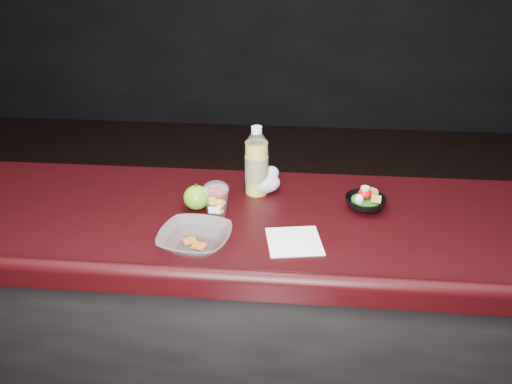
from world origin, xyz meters
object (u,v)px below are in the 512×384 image
fruit_cup (216,199)px  green_apple (197,197)px  lemonade_bottle (257,166)px  takeout_bowl (195,239)px  snack_bowl (365,202)px

fruit_cup → green_apple: size_ratio=1.32×
lemonade_bottle → fruit_cup: 0.21m
lemonade_bottle → green_apple: lemonade_bottle is taller
lemonade_bottle → takeout_bowl: lemonade_bottle is taller
green_apple → takeout_bowl: green_apple is taller
lemonade_bottle → green_apple: size_ratio=2.72×
snack_bowl → takeout_bowl: bearing=-151.9°
lemonade_bottle → takeout_bowl: size_ratio=1.06×
green_apple → fruit_cup: bearing=-28.5°
fruit_cup → green_apple: bearing=151.5°
green_apple → snack_bowl: size_ratio=0.60×
fruit_cup → green_apple: (-0.07, 0.04, -0.02)m
fruit_cup → snack_bowl: 0.50m
lemonade_bottle → snack_bowl: (0.37, -0.08, -0.08)m
lemonade_bottle → green_apple: 0.24m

